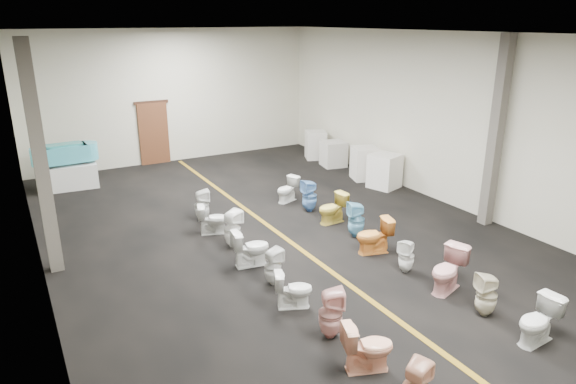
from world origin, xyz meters
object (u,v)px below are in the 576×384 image
Objects in this scene: toilet_left_4 at (293,289)px; toilet_right_1 at (539,321)px; appliance_crate_d at (316,145)px; toilet_right_3 at (448,270)px; toilet_left_2 at (368,347)px; toilet_left_3 at (331,313)px; appliance_crate_a at (385,171)px; toilet_right_7 at (332,208)px; toilet_right_8 at (309,196)px; toilet_left_5 at (273,267)px; toilet_right_4 at (406,256)px; toilet_left_8 at (213,219)px; toilet_left_9 at (202,205)px; toilet_left_6 at (251,248)px; toilet_left_7 at (232,229)px; appliance_crate_b at (365,163)px; bathtub at (65,153)px; toilet_right_9 at (287,190)px; toilet_right_5 at (374,236)px; display_table at (68,176)px; toilet_right_6 at (356,220)px; appliance_crate_c at (334,154)px; toilet_right_2 at (487,295)px.

toilet_right_1 is (2.76, -2.76, 0.04)m from toilet_left_4.
toilet_right_3 is at bearing -107.75° from appliance_crate_d.
toilet_left_3 is (-0.01, 0.92, 0.05)m from toilet_left_2.
appliance_crate_a reaches higher than toilet_right_7.
toilet_right_7 reaches higher than toilet_left_4.
toilet_right_8 is at bearing 176.56° from toilet_right_1.
toilet_left_5 is 2.66m from toilet_right_4.
toilet_left_9 is (0.07, 0.92, 0.04)m from toilet_left_8.
toilet_left_7 is at bearing 5.30° from toilet_left_6.
toilet_left_9 is (-5.66, -0.81, -0.11)m from appliance_crate_b.
bathtub is 6.64m from toilet_right_9.
toilet_right_7 is at bearing -170.99° from toilet_right_5.
bathtub reaches higher than toilet_left_3.
toilet_right_7 is at bearing 151.49° from toilet_right_4.
toilet_left_5 is 2.85m from toilet_left_8.
toilet_right_4 is (-3.11, -8.29, -0.15)m from appliance_crate_d.
toilet_left_6 is at bearing 23.37° from toilet_left_3.
toilet_right_4 is (5.10, -8.98, -0.02)m from display_table.
appliance_crate_a is (8.21, -4.52, -0.57)m from bathtub.
bathtub is 2.77× the size of toilet_left_4.
appliance_crate_d is 7.92m from toilet_right_5.
toilet_right_8 is at bearing -123.95° from appliance_crate_d.
toilet_right_6 is 0.99× the size of toilet_right_8.
appliance_crate_c is at bearing -56.80° from toilet_left_9.
appliance_crate_a reaches higher than toilet_right_3.
appliance_crate_a is 6.16m from toilet_right_3.
appliance_crate_a is at bearing -28.83° from display_table.
toilet_right_8 is (2.62, 1.05, 0.00)m from toilet_left_7.
appliance_crate_a reaches higher than toilet_right_1.
toilet_right_6 is (2.74, 0.13, 0.03)m from toilet_left_6.
toilet_left_5 is (0.07, 0.89, 0.03)m from toilet_left_4.
bathtub is at bearing -149.62° from toilet_right_9.
appliance_crate_d is at bearing 149.90° from toilet_right_8.
toilet_left_3 reaches higher than toilet_left_6.
toilet_right_6 is at bearing -53.27° from display_table.
toilet_left_6 is at bearing -153.27° from toilet_right_3.
appliance_crate_a is 4.65m from toilet_right_5.
appliance_crate_d reaches higher than toilet_right_6.
toilet_left_5 is 0.92m from toilet_left_6.
appliance_crate_b is at bearing -60.52° from toilet_left_5.
toilet_left_3 is 2.76m from toilet_right_4.
toilet_left_9 is at bearing -163.81° from toilet_right_1.
appliance_crate_b is 8.63m from toilet_left_3.
appliance_crate_c is 6.88m from toilet_right_5.
appliance_crate_c is 1.01× the size of toilet_right_3.
display_table is 2.41× the size of toilet_left_4.
appliance_crate_b is 1.34× the size of toilet_right_1.
toilet_right_5 is (-0.18, 3.81, 0.01)m from toilet_right_1.
toilet_right_2 is 0.91× the size of toilet_right_8.
toilet_right_2 reaches higher than toilet_left_5.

